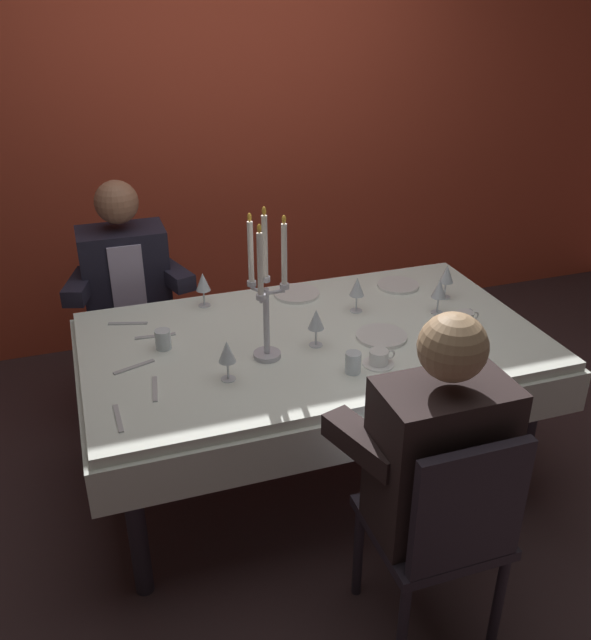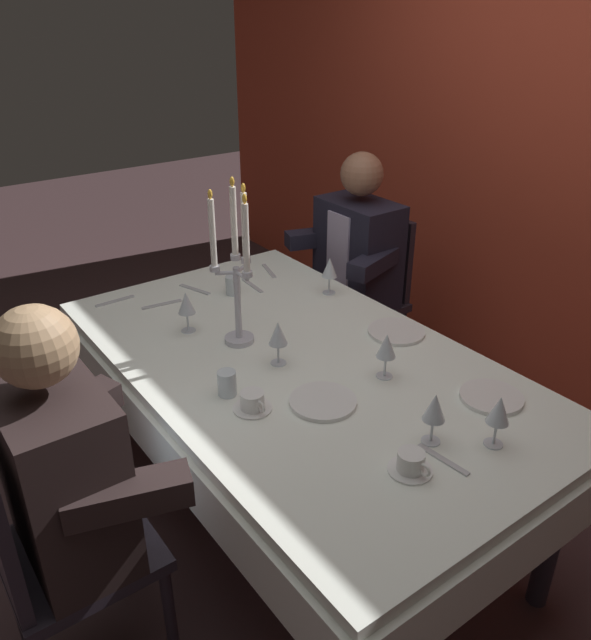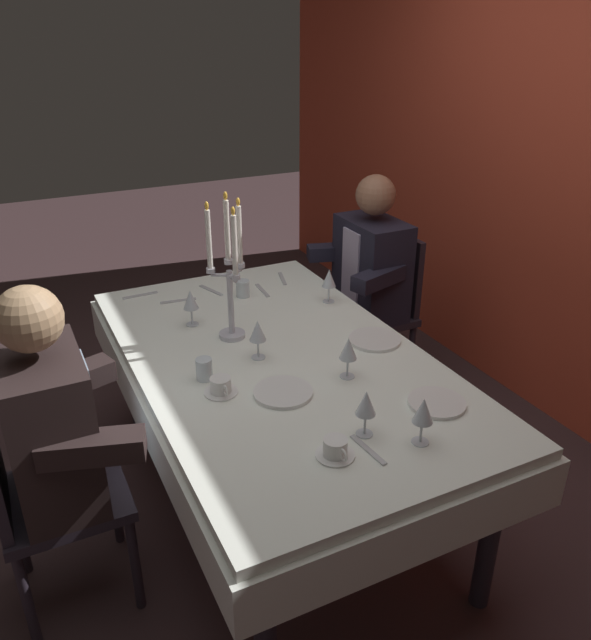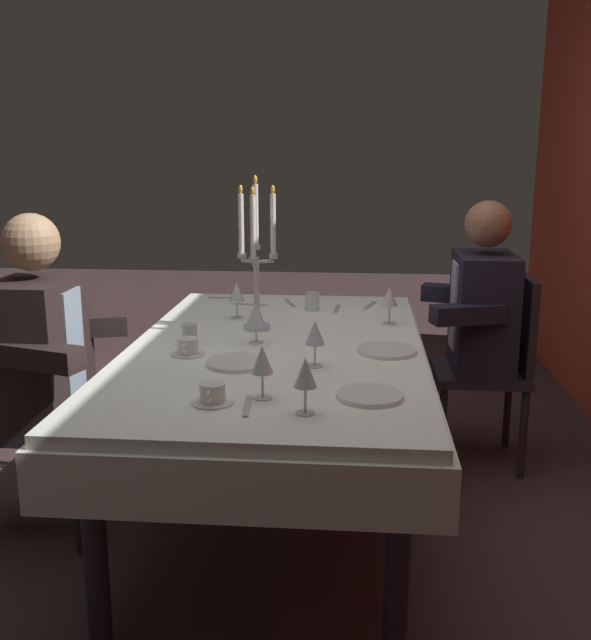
{
  "view_description": "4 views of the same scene",
  "coord_description": "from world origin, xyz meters",
  "px_view_note": "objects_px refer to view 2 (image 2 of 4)",
  "views": [
    {
      "loc": [
        -0.88,
        -2.38,
        2.11
      ],
      "look_at": [
        -0.04,
        0.09,
        0.78
      ],
      "focal_mm": 38.28,
      "sensor_mm": 36.0,
      "label": 1
    },
    {
      "loc": [
        1.56,
        -1.15,
        1.89
      ],
      "look_at": [
        -0.17,
        0.11,
        0.79
      ],
      "focal_mm": 35.32,
      "sensor_mm": 36.0,
      "label": 2
    },
    {
      "loc": [
        2.01,
        -0.91,
        1.96
      ],
      "look_at": [
        -0.04,
        0.1,
        0.86
      ],
      "focal_mm": 35.21,
      "sensor_mm": 36.0,
      "label": 3
    },
    {
      "loc": [
        2.65,
        0.31,
        1.47
      ],
      "look_at": [
        -0.05,
        0.07,
        0.83
      ],
      "focal_mm": 40.97,
      "sensor_mm": 36.0,
      "label": 4
    }
  ],
  "objects_px": {
    "dinner_plate_2": "(323,401)",
    "wine_glass_2": "(499,412)",
    "seated_diner_0": "(359,252)",
    "wine_glass_5": "(386,347)",
    "dining_table": "(298,386)",
    "dinner_plate_0": "(396,332)",
    "candelabra": "(236,272)",
    "water_tumbler_0": "(227,383)",
    "wine_glass_4": "(435,408)",
    "water_tumbler_1": "(233,285)",
    "wine_glass_3": "(186,304)",
    "wine_glass_1": "(330,269)",
    "wine_glass_0": "(278,335)",
    "coffee_cup_0": "(253,402)",
    "dinner_plate_1": "(491,397)",
    "coffee_cup_1": "(411,463)",
    "seated_diner_1": "(60,475)"
  },
  "relations": [
    {
      "from": "dinner_plate_2",
      "to": "wine_glass_2",
      "type": "height_order",
      "value": "wine_glass_2"
    },
    {
      "from": "seated_diner_0",
      "to": "wine_glass_5",
      "type": "bearing_deg",
      "value": -37.17
    },
    {
      "from": "dining_table",
      "to": "dinner_plate_0",
      "type": "bearing_deg",
      "value": 80.52
    },
    {
      "from": "candelabra",
      "to": "water_tumbler_0",
      "type": "distance_m",
      "value": 0.43
    },
    {
      "from": "wine_glass_4",
      "to": "water_tumbler_1",
      "type": "xyz_separation_m",
      "value": [
        -1.22,
        0.07,
        -0.08
      ]
    },
    {
      "from": "dinner_plate_0",
      "to": "candelabra",
      "type": "bearing_deg",
      "value": -120.01
    },
    {
      "from": "wine_glass_2",
      "to": "water_tumbler_0",
      "type": "xyz_separation_m",
      "value": [
        -0.68,
        -0.49,
        -0.07
      ]
    },
    {
      "from": "wine_glass_3",
      "to": "dinner_plate_0",
      "type": "bearing_deg",
      "value": 52.51
    },
    {
      "from": "wine_glass_1",
      "to": "water_tumbler_1",
      "type": "bearing_deg",
      "value": -125.16
    },
    {
      "from": "wine_glass_0",
      "to": "wine_glass_2",
      "type": "xyz_separation_m",
      "value": [
        0.74,
        0.24,
        0.0
      ]
    },
    {
      "from": "dinner_plate_2",
      "to": "water_tumbler_1",
      "type": "relative_size",
      "value": 2.63
    },
    {
      "from": "dining_table",
      "to": "wine_glass_1",
      "type": "relative_size",
      "value": 11.83
    },
    {
      "from": "coffee_cup_0",
      "to": "wine_glass_1",
      "type": "bearing_deg",
      "value": 126.03
    },
    {
      "from": "dinner_plate_1",
      "to": "coffee_cup_1",
      "type": "distance_m",
      "value": 0.47
    },
    {
      "from": "wine_glass_3",
      "to": "water_tumbler_1",
      "type": "height_order",
      "value": "wine_glass_3"
    },
    {
      "from": "water_tumbler_0",
      "to": "wine_glass_2",
      "type": "bearing_deg",
      "value": 35.8
    },
    {
      "from": "wine_glass_5",
      "to": "seated_diner_1",
      "type": "relative_size",
      "value": 0.13
    },
    {
      "from": "dining_table",
      "to": "wine_glass_4",
      "type": "bearing_deg",
      "value": 2.76
    },
    {
      "from": "dinner_plate_0",
      "to": "seated_diner_0",
      "type": "height_order",
      "value": "seated_diner_0"
    },
    {
      "from": "wine_glass_2",
      "to": "coffee_cup_0",
      "type": "relative_size",
      "value": 1.24
    },
    {
      "from": "wine_glass_1",
      "to": "wine_glass_4",
      "type": "relative_size",
      "value": 1.0
    },
    {
      "from": "coffee_cup_0",
      "to": "candelabra",
      "type": "bearing_deg",
      "value": 153.81
    },
    {
      "from": "wine_glass_4",
      "to": "seated_diner_1",
      "type": "height_order",
      "value": "seated_diner_1"
    },
    {
      "from": "dinner_plate_0",
      "to": "wine_glass_5",
      "type": "bearing_deg",
      "value": -51.43
    },
    {
      "from": "seated_diner_1",
      "to": "wine_glass_0",
      "type": "bearing_deg",
      "value": 98.89
    },
    {
      "from": "dining_table",
      "to": "wine_glass_1",
      "type": "distance_m",
      "value": 0.62
    },
    {
      "from": "water_tumbler_1",
      "to": "coffee_cup_0",
      "type": "height_order",
      "value": "water_tumbler_1"
    },
    {
      "from": "wine_glass_1",
      "to": "wine_glass_4",
      "type": "height_order",
      "value": "same"
    },
    {
      "from": "wine_glass_3",
      "to": "water_tumbler_0",
      "type": "relative_size",
      "value": 1.94
    },
    {
      "from": "wine_glass_1",
      "to": "wine_glass_2",
      "type": "bearing_deg",
      "value": -14.02
    },
    {
      "from": "dinner_plate_0",
      "to": "seated_diner_1",
      "type": "xyz_separation_m",
      "value": [
        0.04,
        -1.3,
        -0.01
      ]
    },
    {
      "from": "wine_glass_4",
      "to": "dinner_plate_1",
      "type": "bearing_deg",
      "value": 96.5
    },
    {
      "from": "dinner_plate_2",
      "to": "water_tumbler_0",
      "type": "bearing_deg",
      "value": -135.62
    },
    {
      "from": "dinner_plate_0",
      "to": "coffee_cup_1",
      "type": "bearing_deg",
      "value": -41.49
    },
    {
      "from": "candelabra",
      "to": "dinner_plate_0",
      "type": "xyz_separation_m",
      "value": [
        0.3,
        0.52,
        -0.28
      ]
    },
    {
      "from": "dinner_plate_1",
      "to": "wine_glass_1",
      "type": "relative_size",
      "value": 1.23
    },
    {
      "from": "wine_glass_1",
      "to": "water_tumbler_1",
      "type": "distance_m",
      "value": 0.42
    },
    {
      "from": "coffee_cup_1",
      "to": "wine_glass_1",
      "type": "bearing_deg",
      "value": 152.04
    },
    {
      "from": "dining_table",
      "to": "wine_glass_1",
      "type": "bearing_deg",
      "value": 130.24
    },
    {
      "from": "dinner_plate_0",
      "to": "wine_glass_0",
      "type": "bearing_deg",
      "value": -99.63
    },
    {
      "from": "wine_glass_3",
      "to": "wine_glass_5",
      "type": "distance_m",
      "value": 0.79
    },
    {
      "from": "dinner_plate_2",
      "to": "wine_glass_2",
      "type": "bearing_deg",
      "value": 30.72
    },
    {
      "from": "dinner_plate_0",
      "to": "water_tumbler_0",
      "type": "xyz_separation_m",
      "value": [
        -0.02,
        -0.74,
        0.04
      ]
    },
    {
      "from": "seated_diner_1",
      "to": "dining_table",
      "type": "bearing_deg",
      "value": 97.21
    },
    {
      "from": "wine_glass_0",
      "to": "water_tumbler_0",
      "type": "xyz_separation_m",
      "value": [
        0.06,
        -0.24,
        -0.07
      ]
    },
    {
      "from": "water_tumbler_0",
      "to": "coffee_cup_1",
      "type": "relative_size",
      "value": 0.64
    },
    {
      "from": "wine_glass_2",
      "to": "seated_diner_1",
      "type": "relative_size",
      "value": 0.13
    },
    {
      "from": "wine_glass_0",
      "to": "coffee_cup_0",
      "type": "height_order",
      "value": "wine_glass_0"
    },
    {
      "from": "dinner_plate_2",
      "to": "wine_glass_2",
      "type": "distance_m",
      "value": 0.54
    },
    {
      "from": "dinner_plate_2",
      "to": "dinner_plate_0",
      "type": "bearing_deg",
      "value": 111.23
    }
  ]
}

